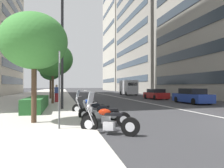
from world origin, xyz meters
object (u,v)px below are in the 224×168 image
at_px(motorcycle_far_end_row, 108,122).
at_px(motorcycle_second_in_row, 99,113).
at_px(parking_sign_by_curb, 59,82).
at_px(car_mid_block_traffic, 156,94).
at_px(street_tree_by_lamp_post, 50,71).
at_px(motorcycle_under_tarp, 89,107).
at_px(street_lamp_with_banners, 68,34).
at_px(street_tree_near_plaza_corner, 34,42).
at_px(car_far_down_avenue, 192,96).
at_px(delivery_van_ahead, 128,87).
at_px(street_tree_far_plaza, 53,59).
at_px(motorcycle_mid_row, 105,116).
at_px(pedestrian_on_plaza, 57,93).

distance_m(motorcycle_far_end_row, motorcycle_second_in_row, 2.92).
xyz_separation_m(motorcycle_second_in_row, parking_sign_by_curb, (-2.22, 1.82, 1.43)).
relative_size(car_mid_block_traffic, street_tree_by_lamp_post, 0.92).
height_order(motorcycle_under_tarp, street_lamp_with_banners, street_lamp_with_banners).
bearing_deg(street_tree_near_plaza_corner, car_far_down_avenue, -56.38).
xyz_separation_m(car_far_down_avenue, delivery_van_ahead, (20.59, 0.11, 0.80)).
relative_size(parking_sign_by_curb, street_tree_by_lamp_post, 0.62).
distance_m(motorcycle_under_tarp, delivery_van_ahead, 28.46).
bearing_deg(parking_sign_by_curb, street_tree_far_plaza, 3.72).
bearing_deg(motorcycle_mid_row, street_tree_by_lamp_post, -63.54).
height_order(motorcycle_second_in_row, delivery_van_ahead, delivery_van_ahead).
height_order(street_tree_near_plaza_corner, street_tree_by_lamp_post, street_tree_near_plaza_corner).
bearing_deg(street_tree_far_plaza, motorcycle_second_in_row, -164.94).
bearing_deg(motorcycle_under_tarp, parking_sign_by_curb, 95.07).
bearing_deg(motorcycle_far_end_row, motorcycle_second_in_row, -61.56).
xyz_separation_m(car_mid_block_traffic, street_lamp_with_banners, (-10.71, 11.50, 4.69)).
bearing_deg(street_tree_by_lamp_post, delivery_van_ahead, -50.52).
relative_size(motorcycle_second_in_row, parking_sign_by_curb, 0.68).
distance_m(motorcycle_under_tarp, street_tree_far_plaza, 8.19).
bearing_deg(street_tree_near_plaza_corner, street_tree_far_plaza, -1.72).
distance_m(motorcycle_second_in_row, parking_sign_by_curb, 3.21).
distance_m(car_mid_block_traffic, delivery_van_ahead, 13.61).
relative_size(car_far_down_avenue, parking_sign_by_curb, 1.60).
relative_size(parking_sign_by_curb, pedestrian_on_plaza, 1.68).
distance_m(car_mid_block_traffic, street_tree_by_lamp_post, 13.84).
bearing_deg(motorcycle_under_tarp, delivery_van_ahead, -88.75).
xyz_separation_m(street_tree_by_lamp_post, pedestrian_on_plaza, (-6.28, -0.93, -2.57)).
xyz_separation_m(car_mid_block_traffic, parking_sign_by_curb, (-17.67, 11.95, 1.20)).
relative_size(delivery_van_ahead, street_tree_by_lamp_post, 1.16).
xyz_separation_m(car_mid_block_traffic, delivery_van_ahead, (13.57, -0.52, 0.86)).
bearing_deg(street_tree_by_lamp_post, street_lamp_with_banners, -171.79).
distance_m(motorcycle_second_in_row, pedestrian_on_plaza, 11.55).
xyz_separation_m(motorcycle_mid_row, car_mid_block_traffic, (16.90, -10.09, 0.20)).
bearing_deg(delivery_van_ahead, street_tree_near_plaza_corner, 154.72).
bearing_deg(street_lamp_with_banners, street_tree_near_plaza_corner, 164.24).
xyz_separation_m(car_far_down_avenue, street_tree_near_plaza_corner, (-9.08, 13.65, 2.92)).
distance_m(street_tree_by_lamp_post, pedestrian_on_plaza, 6.85).
bearing_deg(street_tree_by_lamp_post, motorcycle_far_end_row, -171.45).
bearing_deg(motorcycle_under_tarp, motorcycle_far_end_row, 113.78).
height_order(motorcycle_second_in_row, pedestrian_on_plaza, pedestrian_on_plaza).
height_order(street_lamp_with_banners, street_tree_by_lamp_post, street_lamp_with_banners).
relative_size(motorcycle_far_end_row, delivery_van_ahead, 0.36).
bearing_deg(street_lamp_with_banners, street_tree_by_lamp_post, 8.21).
xyz_separation_m(car_far_down_avenue, street_tree_by_lamp_post, (9.16, 13.98, 2.88)).
bearing_deg(motorcycle_far_end_row, car_mid_block_traffic, -87.94).
distance_m(motorcycle_far_end_row, street_tree_far_plaza, 13.28).
distance_m(parking_sign_by_curb, street_tree_near_plaza_corner, 2.60).
height_order(motorcycle_mid_row, car_far_down_avenue, car_far_down_avenue).
bearing_deg(parking_sign_by_curb, motorcycle_under_tarp, -18.53).
xyz_separation_m(motorcycle_mid_row, street_tree_far_plaza, (11.06, 2.63, 3.69)).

